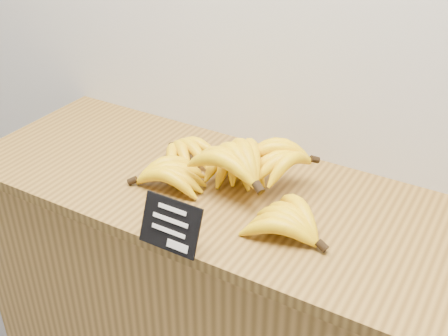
% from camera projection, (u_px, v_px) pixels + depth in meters
% --- Properties ---
extents(counter, '(1.46, 0.50, 0.90)m').
position_uv_depth(counter, '(233.00, 326.00, 1.65)').
color(counter, olive).
rests_on(counter, ground).
extents(counter_top, '(1.45, 0.54, 0.03)m').
position_uv_depth(counter_top, '(234.00, 195.00, 1.41)').
color(counter_top, olive).
rests_on(counter_top, counter).
extents(chalkboard_sign, '(0.14, 0.05, 0.11)m').
position_uv_depth(chalkboard_sign, '(170.00, 225.00, 1.19)').
color(chalkboard_sign, black).
rests_on(chalkboard_sign, counter_top).
extents(banana_pile, '(0.54, 0.39, 0.13)m').
position_uv_depth(banana_pile, '(231.00, 172.00, 1.37)').
color(banana_pile, yellow).
rests_on(banana_pile, counter_top).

